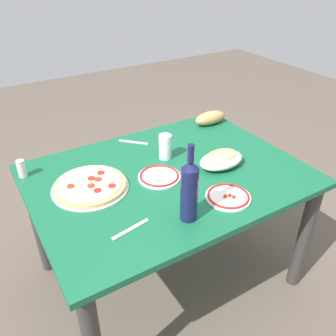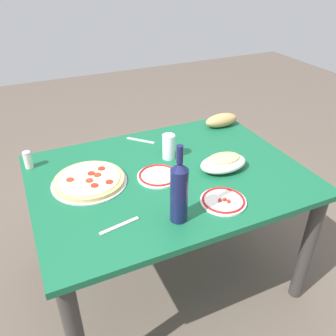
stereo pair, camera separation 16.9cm
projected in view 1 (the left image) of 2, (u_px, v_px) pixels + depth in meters
ground_plane at (168, 273)px, 2.08m from camera, size 8.00×8.00×0.00m
dining_table at (168, 191)px, 1.76m from camera, size 1.29×0.96×0.70m
pepperoni_pizza at (90, 186)px, 1.59m from camera, size 0.35×0.35×0.03m
baked_pasta_dish at (221, 159)px, 1.74m from camera, size 0.24×0.15×0.08m
wine_bottle at (189, 190)px, 1.35m from camera, size 0.07×0.07×0.34m
water_glass at (165, 147)px, 1.80m from camera, size 0.06×0.06×0.13m
side_plate_near at (228, 197)px, 1.53m from camera, size 0.20×0.20×0.02m
side_plate_far at (159, 176)px, 1.66m from camera, size 0.20×0.20×0.02m
bread_loaf at (210, 118)px, 2.16m from camera, size 0.21×0.09×0.08m
spice_shaker at (22, 169)px, 1.66m from camera, size 0.04×0.04×0.09m
fork_left at (131, 229)px, 1.36m from camera, size 0.17×0.05×0.00m
fork_right at (133, 142)px, 1.97m from camera, size 0.13×0.13×0.00m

